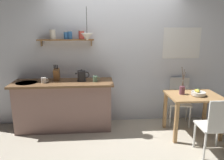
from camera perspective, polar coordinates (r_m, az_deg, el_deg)
ground_plane at (r=4.07m, az=1.73°, el=-13.94°), size 14.00×14.00×0.00m
back_wall at (r=4.31m, az=3.64°, el=6.52°), size 6.80×0.11×2.70m
kitchen_counter at (r=4.20m, az=-12.52°, el=-6.43°), size 1.83×0.63×0.92m
wall_shelf at (r=4.11m, az=-11.95°, el=11.04°), size 1.03×0.20×0.31m
dining_table at (r=4.09m, az=20.60°, el=-5.43°), size 0.89×0.68×0.74m
dining_chair_near at (r=3.56m, az=25.83°, el=-10.54°), size 0.44×0.42×0.91m
dining_chair_far at (r=4.55m, az=17.31°, el=-4.66°), size 0.51×0.48×0.91m
fruit_bowl at (r=4.00m, az=21.84°, el=-3.23°), size 0.24×0.24×0.12m
twig_vase at (r=3.99m, az=18.05°, el=-2.46°), size 0.09×0.09×0.49m
electric_kettle at (r=4.01m, az=-7.99°, el=1.08°), size 0.26×0.17×0.22m
knife_block at (r=4.15m, az=-14.43°, el=1.48°), size 0.10×0.18×0.30m
coffee_mug_by_sink at (r=4.04m, az=-17.55°, el=-0.04°), size 0.13×0.09×0.10m
coffee_mug_spare at (r=3.95m, az=-4.44°, el=0.31°), size 0.13×0.08×0.11m
pendant_lamp at (r=3.80m, az=-6.61°, el=11.34°), size 0.21×0.21×0.55m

